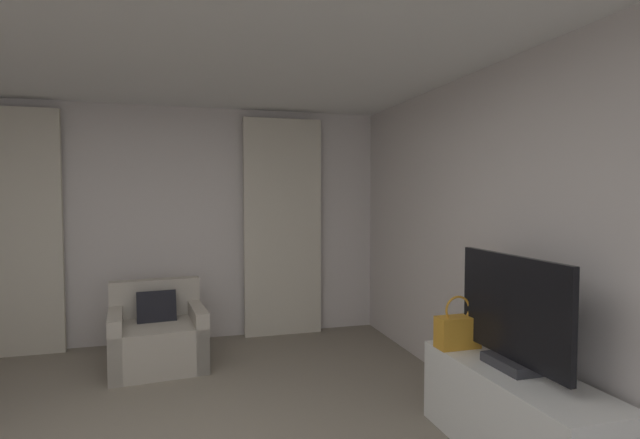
{
  "coord_description": "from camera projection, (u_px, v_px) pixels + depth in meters",
  "views": [
    {
      "loc": [
        0.26,
        -2.56,
        1.63
      ],
      "look_at": [
        1.36,
        1.28,
        1.42
      ],
      "focal_mm": 27.04,
      "sensor_mm": 36.0,
      "label": 1
    }
  ],
  "objects": [
    {
      "name": "tv_flatscreen",
      "position": [
        512.0,
        315.0,
        2.96
      ],
      "size": [
        0.2,
        0.98,
        0.7
      ],
      "color": "#333338",
      "rests_on": "tv_console"
    },
    {
      "name": "curtain_right_panel",
      "position": [
        283.0,
        228.0,
        5.57
      ],
      "size": [
        0.9,
        0.06,
        2.5
      ],
      "color": "beige",
      "rests_on": "ground"
    },
    {
      "name": "curtain_left_panel",
      "position": [
        13.0,
        233.0,
        4.81
      ],
      "size": [
        0.9,
        0.06,
        2.5
      ],
      "color": "beige",
      "rests_on": "ground"
    },
    {
      "name": "tv_console",
      "position": [
        515.0,
        416.0,
        2.94
      ],
      "size": [
        0.49,
        1.39,
        0.56
      ],
      "color": "white",
      "rests_on": "ground"
    },
    {
      "name": "wall_window",
      "position": [
        158.0,
        225.0,
        5.31
      ],
      "size": [
        5.12,
        0.06,
        2.6
      ],
      "color": "silver",
      "rests_on": "ground"
    },
    {
      "name": "handbag_primary",
      "position": [
        458.0,
        331.0,
        3.37
      ],
      "size": [
        0.3,
        0.14,
        0.37
      ],
      "color": "orange",
      "rests_on": "tv_console"
    },
    {
      "name": "armchair",
      "position": [
        158.0,
        338.0,
        4.56
      ],
      "size": [
        0.93,
        0.85,
        0.79
      ],
      "color": "#B2A899",
      "rests_on": "ground"
    },
    {
      "name": "wall_right",
      "position": [
        549.0,
        246.0,
        3.1
      ],
      "size": [
        0.06,
        6.12,
        2.6
      ],
      "color": "silver",
      "rests_on": "ground"
    }
  ]
}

